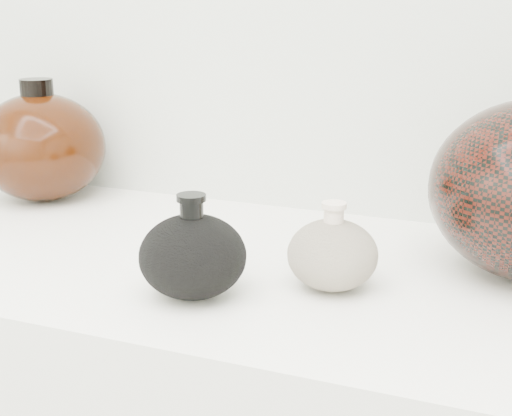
% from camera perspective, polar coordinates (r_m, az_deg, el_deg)
% --- Properties ---
extents(black_gourd_vase, '(0.14, 0.14, 0.12)m').
position_cam_1_polar(black_gourd_vase, '(0.80, -5.08, -3.80)').
color(black_gourd_vase, black).
rests_on(black_gourd_vase, display_counter).
extents(cream_gourd_vase, '(0.13, 0.13, 0.10)m').
position_cam_1_polar(cream_gourd_vase, '(0.82, 6.14, -3.67)').
color(cream_gourd_vase, beige).
rests_on(cream_gourd_vase, display_counter).
extents(left_round_pot, '(0.22, 0.22, 0.20)m').
position_cam_1_polar(left_round_pot, '(1.22, -16.78, 4.73)').
color(left_round_pot, black).
rests_on(left_round_pot, display_counter).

